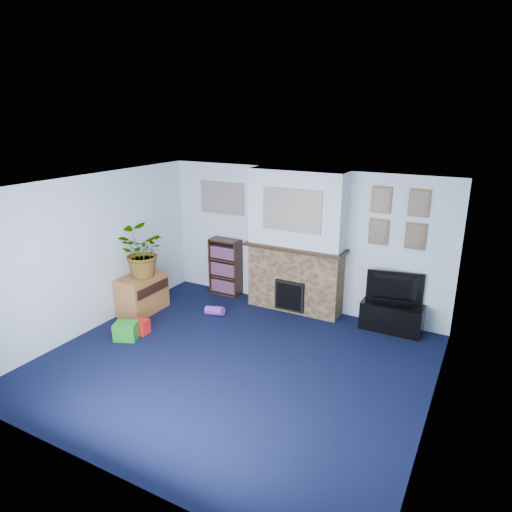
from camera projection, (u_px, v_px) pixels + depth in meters
The scene contains 26 objects.
floor at pixel (234, 363), 6.21m from camera, with size 5.00×4.50×0.01m, color black.
ceiling at pixel (231, 188), 5.48m from camera, with size 5.00×4.50×0.01m, color white.
wall_back at pixel (301, 240), 7.73m from camera, with size 5.00×0.04×2.40m, color silver.
wall_front at pixel (98, 362), 3.95m from camera, with size 5.00×0.04×2.40m, color silver.
wall_left at pixel (92, 254), 6.97m from camera, with size 0.04×4.50×2.40m, color silver.
wall_right at pixel (439, 321), 4.72m from camera, with size 0.04×4.50×2.40m, color silver.
chimney_breast at pixel (296, 243), 7.57m from camera, with size 1.72×0.50×2.40m.
collage_main at pixel (292, 210), 7.21m from camera, with size 1.00×0.03×0.68m, color gray.
collage_left at pixel (222, 198), 8.24m from camera, with size 0.90×0.03×0.58m, color gray.
portrait_tl at pixel (381, 200), 6.89m from camera, with size 0.30×0.03×0.40m, color brown.
portrait_tr at pixel (419, 203), 6.64m from camera, with size 0.30×0.03×0.40m, color brown.
portrait_bl at pixel (379, 232), 7.04m from camera, with size 0.30×0.03×0.40m, color brown.
portrait_br at pixel (415, 236), 6.79m from camera, with size 0.30×0.03×0.40m, color brown.
tv_stand at pixel (392, 317), 7.10m from camera, with size 0.93×0.39×0.44m, color black.
television at pixel (395, 289), 6.97m from camera, with size 0.86×0.11×0.49m, color black.
bookshelf at pixel (226, 268), 8.47m from camera, with size 0.58×0.28×1.05m.
sideboard at pixel (142, 292), 7.73m from camera, with size 0.47×0.84×0.65m, color #9E6232.
potted_plant at pixel (139, 253), 7.45m from camera, with size 0.76×0.66×0.85m, color #26661E.
mantel_clock at pixel (295, 242), 7.51m from camera, with size 0.10×0.06×0.14m, color gold.
mantel_candle at pixel (314, 244), 7.36m from camera, with size 0.04×0.04×0.14m, color #B2BFC6.
mantel_teddy at pixel (263, 238), 7.78m from camera, with size 0.14×0.14×0.14m, color gray.
mantel_can at pixel (331, 248), 7.24m from camera, with size 0.06×0.06×0.12m, color red.
green_crate at pixel (126, 330), 6.84m from camera, with size 0.33×0.26×0.26m, color #198C26.
toy_ball at pixel (117, 329), 7.00m from camera, with size 0.18×0.18×0.18m, color red.
toy_block at pixel (142, 327), 7.01m from camera, with size 0.19×0.19×0.23m, color red.
toy_tube at pixel (215, 311), 7.68m from camera, with size 0.15×0.15×0.33m, color purple.
Camera 1 is at (2.86, -4.68, 3.27)m, focal length 32.00 mm.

